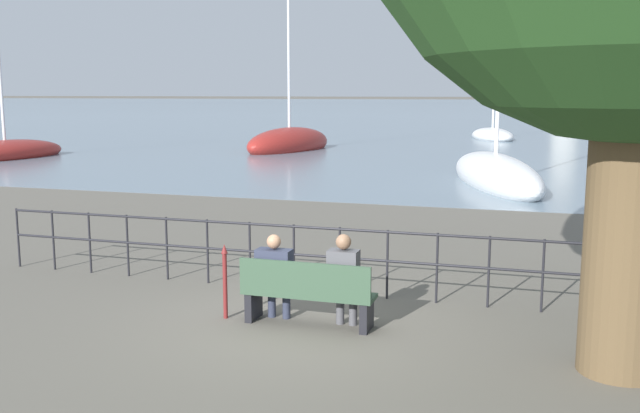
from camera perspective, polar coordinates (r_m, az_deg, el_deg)
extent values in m
plane|color=#605B51|center=(9.66, -0.90, -9.41)|extent=(1000.00, 1000.00, 0.00)
cube|color=slate|center=(169.12, 16.62, 7.71)|extent=(600.00, 300.00, 0.01)
cylinder|color=brown|center=(8.34, 23.47, -0.90)|extent=(0.91, 0.91, 3.45)
cube|color=#334C38|center=(9.53, -0.91, -6.98)|extent=(1.79, 0.45, 0.05)
cube|color=#334C38|center=(9.28, -1.31, -5.83)|extent=(1.79, 0.04, 0.45)
cube|color=black|center=(9.86, -5.33, -7.83)|extent=(0.10, 0.41, 0.40)
cube|color=black|center=(9.39, 3.76, -8.69)|extent=(0.10, 0.41, 0.40)
cylinder|color=#2D3347|center=(9.92, -3.88, -7.56)|extent=(0.11, 0.11, 0.45)
cylinder|color=#2D3347|center=(9.85, -2.70, -7.68)|extent=(0.11, 0.11, 0.45)
cube|color=#2D3347|center=(9.73, -3.49, -6.21)|extent=(0.40, 0.26, 0.14)
cube|color=#2D3347|center=(9.59, -3.69, -5.04)|extent=(0.48, 0.24, 0.55)
sphere|color=#A87A5B|center=(9.51, -3.71, -2.82)|extent=(0.19, 0.19, 0.19)
cylinder|color=#4C4C51|center=(9.62, 1.63, -8.08)|extent=(0.11, 0.11, 0.45)
cylinder|color=#4C4C51|center=(9.58, 2.67, -8.17)|extent=(0.11, 0.11, 0.45)
cube|color=#4C4C51|center=(9.44, 2.01, -6.68)|extent=(0.34, 0.26, 0.14)
cube|color=#4C4C51|center=(9.29, 1.88, -5.33)|extent=(0.40, 0.24, 0.60)
sphere|color=#846047|center=(9.20, 1.89, -2.84)|extent=(0.20, 0.20, 0.20)
cylinder|color=black|center=(13.71, -23.00, -2.31)|extent=(0.04, 0.04, 1.05)
cylinder|color=black|center=(13.25, -20.56, -2.54)|extent=(0.04, 0.04, 1.05)
cylinder|color=black|center=(12.81, -17.94, -2.78)|extent=(0.04, 0.04, 1.05)
cylinder|color=black|center=(12.40, -15.14, -3.04)|extent=(0.04, 0.04, 1.05)
cylinder|color=black|center=(12.02, -12.15, -3.30)|extent=(0.04, 0.04, 1.05)
cylinder|color=black|center=(11.68, -8.98, -3.57)|extent=(0.04, 0.04, 1.05)
cylinder|color=black|center=(11.38, -5.63, -3.84)|extent=(0.04, 0.04, 1.05)
cylinder|color=black|center=(11.11, -2.10, -4.12)|extent=(0.04, 0.04, 1.05)
cylinder|color=black|center=(10.89, 1.58, -4.39)|extent=(0.04, 0.04, 1.05)
cylinder|color=black|center=(10.72, 5.41, -4.65)|extent=(0.04, 0.04, 1.05)
cylinder|color=black|center=(10.60, 9.34, -4.89)|extent=(0.04, 0.04, 1.05)
cylinder|color=black|center=(10.53, 13.35, -5.12)|extent=(0.04, 0.04, 1.05)
cylinder|color=black|center=(10.50, 17.40, -5.32)|extent=(0.04, 0.04, 1.05)
cylinder|color=black|center=(10.54, 21.44, -5.50)|extent=(0.04, 0.04, 1.05)
cylinder|color=black|center=(10.79, 1.59, -1.83)|extent=(11.85, 0.04, 0.04)
cylinder|color=black|center=(10.88, 1.58, -4.12)|extent=(11.85, 0.04, 0.04)
cylinder|color=maroon|center=(9.87, -7.60, -6.32)|extent=(0.06, 0.06, 0.91)
cone|color=maroon|center=(9.74, -7.66, -3.38)|extent=(0.09, 0.09, 0.12)
ellipsoid|color=maroon|center=(36.66, -23.86, 3.93)|extent=(3.18, 6.95, 1.23)
cylinder|color=silver|center=(36.56, -24.24, 9.75)|extent=(0.14, 0.14, 6.72)
ellipsoid|color=white|center=(48.73, 13.62, 5.51)|extent=(4.09, 5.88, 1.07)
cylinder|color=silver|center=(48.69, 13.84, 11.13)|extent=(0.14, 0.14, 8.91)
ellipsoid|color=white|center=(24.58, 13.84, 2.39)|extent=(4.53, 8.61, 1.50)
cylinder|color=silver|center=(24.50, 14.26, 13.18)|extent=(0.14, 0.14, 8.34)
ellipsoid|color=maroon|center=(38.18, -2.47, 5.03)|extent=(3.82, 7.42, 1.76)
cylinder|color=silver|center=(38.16, -2.52, 12.78)|extent=(0.14, 0.14, 9.26)
cylinder|color=silver|center=(148.52, 19.32, 10.68)|extent=(5.44, 5.44, 16.80)
cylinder|color=#2D2D33|center=(149.15, 19.51, 14.29)|extent=(3.81, 3.81, 2.05)
cone|color=#4C1E19|center=(149.35, 19.55, 14.99)|extent=(4.36, 4.36, 1.64)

